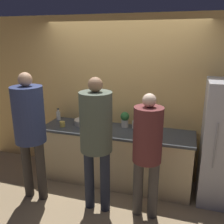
# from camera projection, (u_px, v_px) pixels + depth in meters

# --- Properties ---
(ground_plane) EXTENTS (14.00, 14.00, 0.00)m
(ground_plane) POSITION_uv_depth(u_px,v_px,m) (109.00, 193.00, 3.77)
(ground_plane) COLOR #9E8460
(wall_back) EXTENTS (5.20, 0.06, 2.60)m
(wall_back) POSITION_uv_depth(u_px,v_px,m) (122.00, 99.00, 4.06)
(wall_back) COLOR #E0B266
(wall_back) RESTS_ON ground_plane
(counter) EXTENTS (2.37, 0.70, 0.88)m
(counter) POSITION_uv_depth(u_px,v_px,m) (116.00, 155.00, 4.00)
(counter) COLOR beige
(counter) RESTS_ON ground_plane
(person_left) EXTENTS (0.42, 0.42, 1.83)m
(person_left) POSITION_uv_depth(u_px,v_px,m) (29.00, 124.00, 3.37)
(person_left) COLOR #38332D
(person_left) RESTS_ON ground_plane
(person_center) EXTENTS (0.41, 0.41, 1.81)m
(person_center) POSITION_uv_depth(u_px,v_px,m) (96.00, 132.00, 3.13)
(person_center) COLOR #232838
(person_center) RESTS_ON ground_plane
(person_right) EXTENTS (0.36, 0.36, 1.64)m
(person_right) POSITION_uv_depth(u_px,v_px,m) (147.00, 146.00, 3.04)
(person_right) COLOR #4C4742
(person_right) RESTS_ON ground_plane
(fruit_bowl) EXTENTS (0.32, 0.32, 0.12)m
(fruit_bowl) POSITION_uv_depth(u_px,v_px,m) (84.00, 122.00, 4.09)
(fruit_bowl) COLOR beige
(fruit_bowl) RESTS_ON counter
(utensil_crock) EXTENTS (0.11, 0.11, 0.26)m
(utensil_crock) POSITION_uv_depth(u_px,v_px,m) (136.00, 124.00, 3.91)
(utensil_crock) COLOR silver
(utensil_crock) RESTS_ON counter
(bottle_clear) EXTENTS (0.07, 0.07, 0.20)m
(bottle_clear) POSITION_uv_depth(u_px,v_px,m) (58.00, 115.00, 4.32)
(bottle_clear) COLOR silver
(bottle_clear) RESTS_ON counter
(bottle_dark) EXTENTS (0.08, 0.08, 0.17)m
(bottle_dark) POSITION_uv_depth(u_px,v_px,m) (147.00, 128.00, 3.73)
(bottle_dark) COLOR #333338
(bottle_dark) RESTS_ON counter
(cup_blue) EXTENTS (0.07, 0.07, 0.09)m
(cup_blue) POSITION_uv_depth(u_px,v_px,m) (142.00, 136.00, 3.52)
(cup_blue) COLOR #335184
(cup_blue) RESTS_ON counter
(cup_yellow) EXTENTS (0.08, 0.08, 0.09)m
(cup_yellow) POSITION_uv_depth(u_px,v_px,m) (62.00, 124.00, 3.98)
(cup_yellow) COLOR gold
(cup_yellow) RESTS_ON counter
(potted_plant) EXTENTS (0.14, 0.14, 0.25)m
(potted_plant) POSITION_uv_depth(u_px,v_px,m) (125.00, 119.00, 3.95)
(potted_plant) COLOR beige
(potted_plant) RESTS_ON counter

